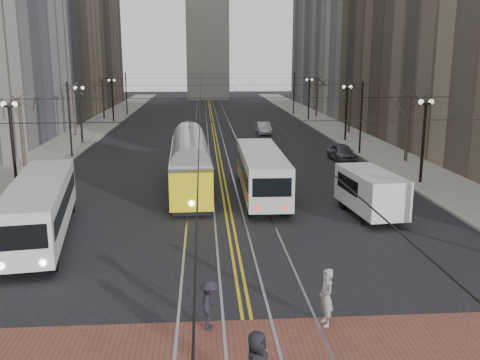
{
  "coord_description": "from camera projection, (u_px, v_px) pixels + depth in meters",
  "views": [
    {
      "loc": [
        -1.39,
        -17.29,
        8.5
      ],
      "look_at": [
        0.32,
        6.95,
        3.0
      ],
      "focal_mm": 40.0,
      "sensor_mm": 36.0,
      "label": 1
    }
  ],
  "objects": [
    {
      "name": "cargo_van",
      "position": [
        370.0,
        194.0,
        29.47
      ],
      "size": [
        2.68,
        5.79,
        2.48
      ],
      "primitive_type": "cube",
      "rotation": [
        0.0,
        0.0,
        0.09
      ],
      "color": "silver",
      "rests_on": "ground"
    },
    {
      "name": "rear_bus",
      "position": [
        262.0,
        174.0,
        33.5
      ],
      "size": [
        2.56,
        11.18,
        2.91
      ],
      "primitive_type": "cube",
      "rotation": [
        0.0,
        0.0,
        -0.01
      ],
      "color": "beige",
      "rests_on": "ground"
    },
    {
      "name": "streetcar_rails",
      "position": [
        214.0,
        134.0,
        62.57
      ],
      "size": [
        4.8,
        130.0,
        0.02
      ],
      "primitive_type": "cube",
      "color": "gray",
      "rests_on": "ground"
    },
    {
      "name": "ground",
      "position": [
        245.0,
        307.0,
        18.79
      ],
      "size": [
        260.0,
        260.0,
        0.0
      ],
      "primitive_type": "plane",
      "color": "black",
      "rests_on": "ground"
    },
    {
      "name": "pedestrian_d",
      "position": [
        210.0,
        305.0,
        17.06
      ],
      "size": [
        0.74,
        1.14,
        1.66
      ],
      "primitive_type": "imported",
      "rotation": [
        0.0,
        0.0,
        1.45
      ],
      "color": "black",
      "rests_on": "crosswalk_band"
    },
    {
      "name": "transit_bus",
      "position": [
        41.0,
        210.0,
        25.74
      ],
      "size": [
        4.06,
        11.59,
        2.84
      ],
      "primitive_type": "cube",
      "rotation": [
        0.0,
        0.0,
        0.15
      ],
      "color": "silver",
      "rests_on": "ground"
    },
    {
      "name": "street_trees",
      "position": [
        216.0,
        119.0,
        52.47
      ],
      "size": [
        31.68,
        53.28,
        5.6
      ],
      "color": "#382D23",
      "rests_on": "ground"
    },
    {
      "name": "sidewalk_right",
      "position": [
        340.0,
        132.0,
        63.58
      ],
      "size": [
        5.0,
        140.0,
        0.15
      ],
      "primitive_type": "cube",
      "color": "gray",
      "rests_on": "ground"
    },
    {
      "name": "trolley_wires",
      "position": [
        216.0,
        109.0,
        51.85
      ],
      "size": [
        25.96,
        120.0,
        6.6
      ],
      "color": "black",
      "rests_on": "ground"
    },
    {
      "name": "sedan_silver",
      "position": [
        263.0,
        128.0,
        62.08
      ],
      "size": [
        1.56,
        4.31,
        1.41
      ],
      "primitive_type": "imported",
      "rotation": [
        0.0,
        0.0,
        0.02
      ],
      "color": "#999BA0",
      "rests_on": "ground"
    },
    {
      "name": "sidewalk_left",
      "position": [
        84.0,
        134.0,
        61.52
      ],
      "size": [
        5.0,
        140.0,
        0.15
      ],
      "primitive_type": "cube",
      "color": "gray",
      "rests_on": "ground"
    },
    {
      "name": "sedan_grey",
      "position": [
        342.0,
        152.0,
        45.68
      ],
      "size": [
        2.03,
        4.38,
        1.45
      ],
      "primitive_type": "imported",
      "rotation": [
        0.0,
        0.0,
        0.08
      ],
      "color": "#46484F",
      "rests_on": "ground"
    },
    {
      "name": "streetcar",
      "position": [
        190.0,
        168.0,
        35.0
      ],
      "size": [
        2.8,
        12.98,
        3.04
      ],
      "primitive_type": "cube",
      "rotation": [
        0.0,
        0.0,
        0.03
      ],
      "color": "yellow",
      "rests_on": "ground"
    },
    {
      "name": "lamp_posts",
      "position": [
        219.0,
        127.0,
        46.14
      ],
      "size": [
        27.6,
        57.2,
        5.6
      ],
      "color": "black",
      "rests_on": "ground"
    },
    {
      "name": "pedestrian_b",
      "position": [
        326.0,
        297.0,
        17.29
      ],
      "size": [
        0.54,
        0.75,
        1.93
      ],
      "primitive_type": "imported",
      "rotation": [
        0.0,
        0.0,
        4.83
      ],
      "color": "gray",
      "rests_on": "crosswalk_band"
    },
    {
      "name": "centre_lines",
      "position": [
        214.0,
        134.0,
        62.57
      ],
      "size": [
        0.42,
        130.0,
        0.01
      ],
      "primitive_type": "cube",
      "color": "gold",
      "rests_on": "ground"
    }
  ]
}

